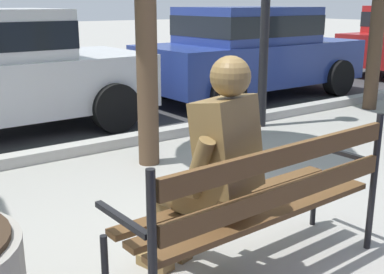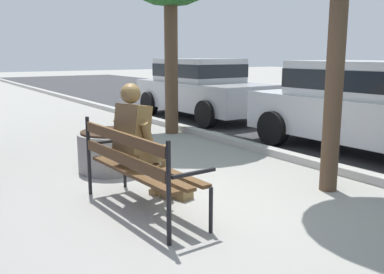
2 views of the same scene
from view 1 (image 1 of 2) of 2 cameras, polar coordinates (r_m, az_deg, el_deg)
ground_plane at (r=3.27m, az=5.77°, el=-14.81°), size 80.00×80.00×0.00m
curb_stone at (r=5.57m, az=-14.22°, el=-1.55°), size 60.00×0.20×0.12m
park_bench at (r=2.90m, az=8.31°, el=-6.96°), size 1.82×0.61×0.95m
bronze_statue_seated at (r=2.86m, az=1.86°, el=-4.49°), size 0.61×0.87×1.37m
parked_car_blue at (r=8.77m, az=6.82°, el=10.05°), size 4.14×2.00×1.56m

